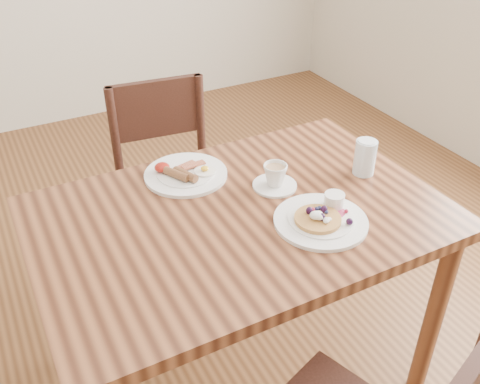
# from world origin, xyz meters

# --- Properties ---
(ground) EXTENTS (5.00, 5.00, 0.00)m
(ground) POSITION_xyz_m (0.00, 0.00, 0.00)
(ground) COLOR #583219
(ground) RESTS_ON ground
(dining_table) EXTENTS (1.20, 0.80, 0.75)m
(dining_table) POSITION_xyz_m (0.00, 0.00, 0.65)
(dining_table) COLOR brown
(dining_table) RESTS_ON ground
(chair_far) EXTENTS (0.46, 0.46, 0.88)m
(chair_far) POSITION_xyz_m (0.01, 0.64, 0.49)
(chair_far) COLOR #3A1C15
(chair_far) RESTS_ON ground
(pancake_plate) EXTENTS (0.27, 0.27, 0.06)m
(pancake_plate) POSITION_xyz_m (0.18, -0.15, 0.76)
(pancake_plate) COLOR white
(pancake_plate) RESTS_ON dining_table
(breakfast_plate) EXTENTS (0.27, 0.27, 0.04)m
(breakfast_plate) POSITION_xyz_m (-0.07, 0.26, 0.76)
(breakfast_plate) COLOR white
(breakfast_plate) RESTS_ON dining_table
(teacup_saucer) EXTENTS (0.14, 0.14, 0.08)m
(teacup_saucer) POSITION_xyz_m (0.16, 0.07, 0.78)
(teacup_saucer) COLOR white
(teacup_saucer) RESTS_ON dining_table
(water_glass) EXTENTS (0.07, 0.07, 0.12)m
(water_glass) POSITION_xyz_m (0.46, 0.01, 0.81)
(water_glass) COLOR silver
(water_glass) RESTS_ON dining_table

